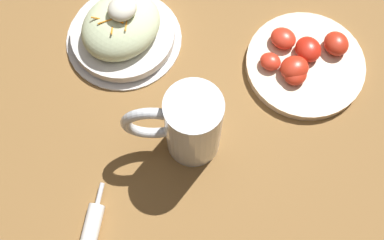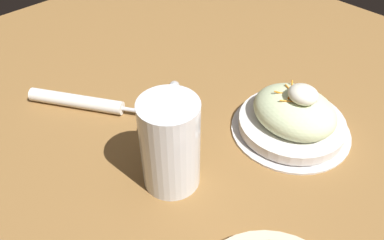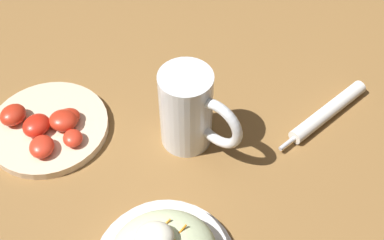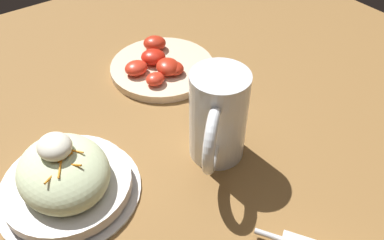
{
  "view_description": "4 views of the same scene",
  "coord_description": "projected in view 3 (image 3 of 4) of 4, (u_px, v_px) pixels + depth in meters",
  "views": [
    {
      "loc": [
        -0.18,
        -0.25,
        0.77
      ],
      "look_at": [
        0.04,
        -0.06,
        0.06
      ],
      "focal_mm": 45.38,
      "sensor_mm": 36.0,
      "label": 1
    },
    {
      "loc": [
        0.34,
        -0.33,
        0.48
      ],
      "look_at": [
        0.01,
        -0.01,
        0.08
      ],
      "focal_mm": 36.32,
      "sensor_mm": 36.0,
      "label": 2
    },
    {
      "loc": [
        0.1,
        0.45,
        0.68
      ],
      "look_at": [
        0.02,
        -0.05,
        0.07
      ],
      "focal_mm": 45.08,
      "sensor_mm": 36.0,
      "label": 3
    },
    {
      "loc": [
        -0.31,
        0.23,
        0.48
      ],
      "look_at": [
        0.06,
        -0.05,
        0.05
      ],
      "focal_mm": 36.94,
      "sensor_mm": 36.0,
      "label": 4
    }
  ],
  "objects": [
    {
      "name": "napkin_roll",
      "position": [
        328.0,
        112.0,
        0.88
      ],
      "size": [
        0.2,
        0.13,
        0.03
      ],
      "color": "white",
      "rests_on": "ground_plane"
    },
    {
      "name": "beer_mug",
      "position": [
        188.0,
        112.0,
        0.8
      ],
      "size": [
        0.13,
        0.13,
        0.15
      ],
      "color": "white",
      "rests_on": "ground_plane"
    },
    {
      "name": "tomato_plate",
      "position": [
        48.0,
        127.0,
        0.85
      ],
      "size": [
        0.21,
        0.21,
        0.04
      ],
      "color": "beige",
      "rests_on": "ground_plane"
    },
    {
      "name": "ground_plane",
      "position": [
        209.0,
        168.0,
        0.81
      ],
      "size": [
        1.43,
        1.43,
        0.0
      ],
      "primitive_type": "plane",
      "color": "olive"
    }
  ]
}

